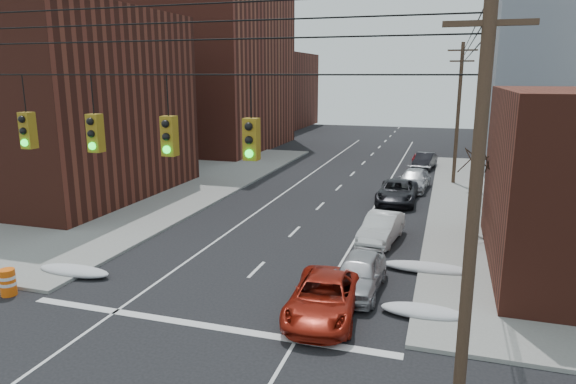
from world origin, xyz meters
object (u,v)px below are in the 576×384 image
Objects in this scene: lot_car_a at (92,189)px; parked_car_f at (425,161)px; lot_car_d at (126,163)px; construction_barrel at (8,282)px; parked_car_a at (359,273)px; red_pickup at (324,297)px; parked_car_d at (414,180)px; parked_car_e at (420,160)px; lot_car_b at (156,167)px; lot_car_c at (88,180)px; parked_car_b at (381,228)px; parked_car_c at (397,192)px.

parked_car_f is at bearing -24.13° from lot_car_a.
construction_barrel is at bearing -141.52° from lot_car_d.
parked_car_a is at bearing -114.76° from lot_car_d.
parked_car_d reaches higher than red_pickup.
parked_car_e is 0.86× the size of parked_car_f.
lot_car_c is (-2.17, -6.04, -0.11)m from lot_car_b.
lot_car_a is at bearing 144.59° from red_pickup.
lot_car_b reaches higher than parked_car_b.
lot_car_b is 24.24m from construction_barrel.
lot_car_b reaches higher than parked_car_c.
lot_car_d is 3.87× the size of construction_barrel.
parked_car_d is 10.23m from parked_car_e.
parked_car_a is 29.52m from parked_car_f.
lot_car_d is at bearing 159.03° from parked_car_b.
parked_car_c is at bearing -83.72° from lot_car_c.
parked_car_c is at bearing 83.52° from red_pickup.
parked_car_d is 4.81× the size of construction_barrel.
parked_car_a is at bearing -95.72° from parked_car_e.
parked_car_b is at bearing 80.71° from red_pickup.
red_pickup is at bearing -97.10° from parked_car_e.
parked_car_c is 20.91m from lot_car_a.
parked_car_f is at bearing 85.42° from parked_car_c.
parked_car_c is 24.50m from lot_car_d.
parked_car_a is 0.87× the size of parked_car_d.
parked_car_c reaches higher than red_pickup.
lot_car_d reaches higher than red_pickup.
parked_car_e is (0.69, 14.77, -0.11)m from parked_car_c.
parked_car_d is 0.99× the size of lot_car_b.
parked_car_c reaches higher than parked_car_f.
parked_car_f is (1.13, 14.04, -0.03)m from parked_car_c.
parked_car_d is 1.18× the size of parked_car_f.
red_pickup is 0.99× the size of parked_car_d.
lot_car_b is at bearing -171.39° from parked_car_d.
parked_car_d reaches higher than construction_barrel.
construction_barrel is (-13.95, -34.78, -0.09)m from parked_car_e.
parked_car_e is 3.53× the size of construction_barrel.
parked_car_a is (0.85, 2.55, 0.05)m from red_pickup.
lot_car_c is (-22.82, 12.49, 0.00)m from parked_car_a.
parked_car_c is 20.87m from lot_car_b.
construction_barrel is (-13.26, -4.55, -0.21)m from parked_car_a.
parked_car_f reaches higher than construction_barrel.
parked_car_d reaches higher than lot_car_c.
lot_car_d is at bearing 142.84° from parked_car_a.
red_pickup is 1.17× the size of parked_car_f.
lot_car_b is 1.22× the size of lot_car_c.
lot_car_c is (-23.61, -7.51, 0.02)m from parked_car_d.
parked_car_e is 37.47m from construction_barrel.
red_pickup is 1.08× the size of lot_car_a.
construction_barrel is (-14.05, -24.54, -0.20)m from parked_car_d.
parked_car_a is at bearing -83.71° from parked_car_b.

